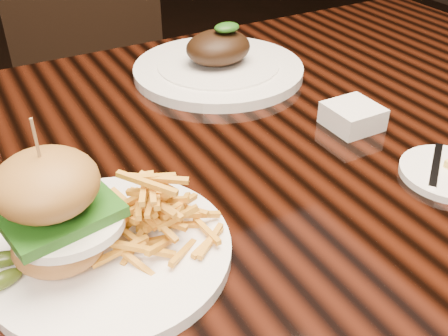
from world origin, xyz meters
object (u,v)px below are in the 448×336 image
dining_table (210,196)px  burger_plate (104,222)px  chair_far (96,65)px  far_dish (218,65)px

dining_table → burger_plate: 0.27m
chair_far → burger_plate: bearing=-96.8°
dining_table → burger_plate: size_ratio=6.11×
burger_plate → chair_far: (0.28, 1.02, -0.26)m
dining_table → burger_plate: bearing=-144.9°
far_dish → burger_plate: bearing=-132.2°
dining_table → burger_plate: (-0.19, -0.13, 0.13)m
burger_plate → chair_far: 1.09m
burger_plate → far_dish: (0.33, 0.37, -0.03)m
dining_table → chair_far: 0.90m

